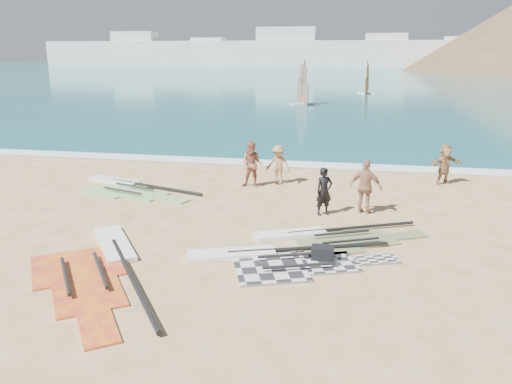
% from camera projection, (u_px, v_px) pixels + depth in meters
% --- Properties ---
extents(ground, '(300.00, 300.00, 0.00)m').
position_uv_depth(ground, '(271.00, 285.00, 11.21)').
color(ground, '#D3B47B').
rests_on(ground, ground).
extents(sea, '(300.00, 240.00, 0.06)m').
position_uv_depth(sea, '(350.00, 70.00, 135.83)').
color(sea, '#0C4C59').
rests_on(sea, ground).
extents(surf_line, '(300.00, 1.20, 0.04)m').
position_uv_depth(surf_line, '(315.00, 166.00, 22.82)').
color(surf_line, white).
rests_on(surf_line, ground).
extents(far_town, '(160.00, 8.00, 12.00)m').
position_uv_depth(far_town, '(300.00, 53.00, 154.49)').
color(far_town, white).
rests_on(far_town, ground).
extents(rig_grey, '(5.40, 3.15, 0.20)m').
position_uv_depth(rig_grey, '(275.00, 259.00, 12.49)').
color(rig_grey, '#28282B').
rests_on(rig_grey, ground).
extents(rig_green, '(5.20, 3.00, 0.20)m').
position_uv_depth(rig_green, '(127.00, 187.00, 19.04)').
color(rig_green, green).
rests_on(rig_green, ground).
extents(rig_orange, '(4.90, 3.13, 0.19)m').
position_uv_depth(rig_orange, '(327.00, 237.00, 13.95)').
color(rig_orange, orange).
rests_on(rig_orange, ground).
extents(rig_red, '(4.61, 5.96, 0.20)m').
position_uv_depth(rig_red, '(101.00, 265.00, 12.12)').
color(rig_red, '#B90F34').
rests_on(rig_red, ground).
extents(gear_bag_near, '(0.57, 0.42, 0.36)m').
position_uv_depth(gear_bag_near, '(323.00, 254.00, 12.49)').
color(gear_bag_near, black).
rests_on(gear_bag_near, ground).
extents(person_wetsuit, '(0.67, 0.61, 1.54)m').
position_uv_depth(person_wetsuit, '(324.00, 191.00, 15.82)').
color(person_wetsuit, black).
rests_on(person_wetsuit, ground).
extents(beachgoer_left, '(0.91, 0.73, 1.77)m').
position_uv_depth(beachgoer_left, '(252.00, 165.00, 19.03)').
color(beachgoer_left, '#A36349').
rests_on(beachgoer_left, ground).
extents(beachgoer_mid, '(1.09, 0.75, 1.55)m').
position_uv_depth(beachgoer_mid, '(278.00, 165.00, 19.50)').
color(beachgoer_mid, '#9B7047').
rests_on(beachgoer_mid, ground).
extents(beachgoer_back, '(1.11, 0.70, 1.76)m').
position_uv_depth(beachgoer_back, '(366.00, 187.00, 15.93)').
color(beachgoer_back, '#A57256').
rests_on(beachgoer_back, ground).
extents(beachgoer_right, '(1.52, 1.15, 1.60)m').
position_uv_depth(beachgoer_right, '(445.00, 164.00, 19.49)').
color(beachgoer_right, '#9C754B').
rests_on(beachgoer_right, ground).
extents(windsurfer_left, '(2.36, 2.49, 4.27)m').
position_uv_depth(windsurfer_left, '(303.00, 92.00, 47.88)').
color(windsurfer_left, white).
rests_on(windsurfer_left, ground).
extents(windsurfer_centre, '(2.24, 2.61, 3.94)m').
position_uv_depth(windsurfer_centre, '(367.00, 84.00, 60.23)').
color(windsurfer_centre, white).
rests_on(windsurfer_centre, ground).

